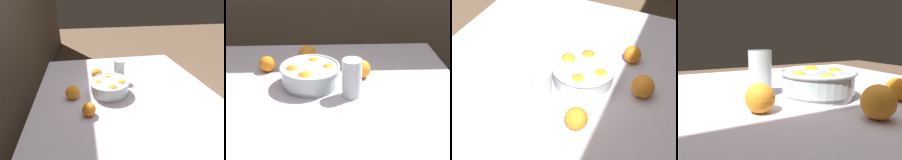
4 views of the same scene
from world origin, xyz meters
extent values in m
cube|color=silver|center=(0.00, 0.00, 0.74)|extent=(1.19, 1.08, 0.03)
cylinder|color=brown|center=(-0.53, -0.48, 0.36)|extent=(0.05, 0.05, 0.73)
cylinder|color=silver|center=(-0.01, 0.10, 0.77)|extent=(0.22, 0.22, 0.02)
cylinder|color=silver|center=(-0.01, 0.10, 0.81)|extent=(0.23, 0.23, 0.06)
torus|color=silver|center=(-0.01, 0.10, 0.84)|extent=(0.24, 0.24, 0.01)
sphere|color=orange|center=(0.06, 0.11, 0.81)|extent=(0.07, 0.07, 0.07)
sphere|color=orange|center=(0.00, 0.17, 0.81)|extent=(0.07, 0.07, 0.07)
sphere|color=orange|center=(-0.08, 0.09, 0.81)|extent=(0.07, 0.07, 0.07)
sphere|color=orange|center=(-0.03, 0.03, 0.81)|extent=(0.07, 0.07, 0.07)
cylinder|color=#F4A314|center=(0.15, 0.01, 0.81)|extent=(0.06, 0.06, 0.10)
cylinder|color=silver|center=(0.15, 0.01, 0.83)|extent=(0.07, 0.07, 0.15)
sphere|color=orange|center=(-0.20, 0.24, 0.79)|extent=(0.07, 0.07, 0.07)
sphere|color=orange|center=(0.20, 0.16, 0.80)|extent=(0.08, 0.08, 0.08)
sphere|color=orange|center=(-0.03, 0.32, 0.80)|extent=(0.08, 0.08, 0.08)
camera|label=1|loc=(-0.92, 0.25, 1.33)|focal=28.00mm
camera|label=2|loc=(0.05, -1.01, 1.36)|focal=50.00mm
camera|label=3|loc=(0.80, 0.39, 1.57)|focal=50.00mm
camera|label=4|loc=(0.36, 0.66, 0.95)|focal=35.00mm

